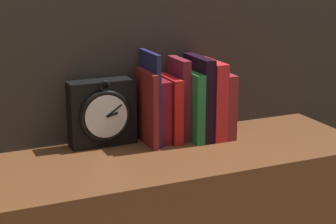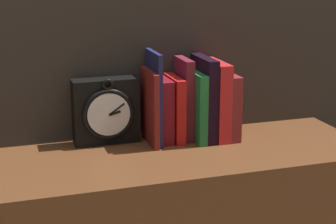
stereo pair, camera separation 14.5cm
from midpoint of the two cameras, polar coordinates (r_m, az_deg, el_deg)
name	(u,v)px [view 2 (the right image)]	position (r m, az deg, el deg)	size (l,w,h in m)	color
clock	(106,111)	(1.55, -3.63, 0.03)	(0.18, 0.07, 0.19)	black
book_slot0_maroon	(150,107)	(1.54, 0.83, 0.45)	(0.02, 0.14, 0.21)	maroon
book_slot1_navy	(154,97)	(1.55, 1.26, 1.45)	(0.01, 0.13, 0.26)	#1C1F4D
book_slot2_maroon	(162,110)	(1.57, 2.03, 0.19)	(0.04, 0.12, 0.18)	maroon
book_slot3_red	(175,109)	(1.58, 3.31, 0.32)	(0.03, 0.13, 0.18)	red
book_slot4_maroon	(184,99)	(1.59, 4.26, 1.32)	(0.02, 0.11, 0.23)	maroon
book_slot5_green	(195,106)	(1.59, 5.35, 0.62)	(0.02, 0.15, 0.20)	#1F7036
book_slot6_black	(204,98)	(1.59, 6.29, 1.37)	(0.03, 0.15, 0.23)	black
book_slot7_red	(216,100)	(1.61, 7.46, 1.21)	(0.04, 0.15, 0.22)	red
book_slot8_maroon	(227,105)	(1.63, 8.53, 0.71)	(0.03, 0.15, 0.19)	maroon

